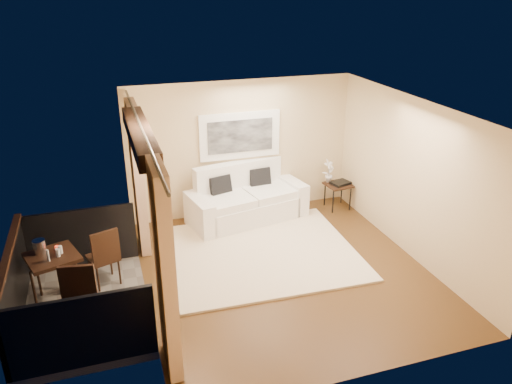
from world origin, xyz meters
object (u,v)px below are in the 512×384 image
orchid (329,171)px  balcony_chair_near (78,299)px  sofa (245,201)px  bistro_table (53,260)px  balcony_chair_far (104,254)px  side_table (338,187)px  ice_bucket (39,246)px

orchid → balcony_chair_near: size_ratio=0.46×
sofa → bistro_table: sofa is taller
orchid → balcony_chair_near: 5.72m
orchid → balcony_chair_far: (-4.57, -1.70, -0.21)m
balcony_chair_far → sofa: bearing=-168.3°
bistro_table → orchid: bearing=20.1°
orchid → balcony_chair_near: balcony_chair_near is taller
sofa → bistro_table: size_ratio=2.85×
side_table → ice_bucket: ice_bucket is taller
side_table → orchid: 0.38m
bistro_table → sofa: bearing=28.4°
sofa → side_table: size_ratio=4.51×
balcony_chair_far → side_table: bearing=178.9°
sofa → ice_bucket: size_ratio=12.22×
side_table → bistro_table: size_ratio=0.63×
sofa → ice_bucket: 4.03m
orchid → ice_bucket: orchid is taller
sofa → orchid: size_ratio=4.98×
balcony_chair_near → sofa: bearing=52.9°
orchid → balcony_chair_near: bearing=-149.7°
bistro_table → ice_bucket: size_ratio=4.28×
orchid → bistro_table: bearing=-159.9°
side_table → orchid: bearing=132.2°
sofa → side_table: (1.98, -0.10, 0.08)m
balcony_chair_far → ice_bucket: ice_bucket is taller
orchid → ice_bucket: 5.72m
ice_bucket → side_table: bearing=16.2°
balcony_chair_near → orchid: bearing=40.9°
ice_bucket → orchid: bearing=18.3°
orchid → bistro_table: orchid is taller
bistro_table → balcony_chair_far: balcony_chair_far is taller
sofa → balcony_chair_far: size_ratio=2.48×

